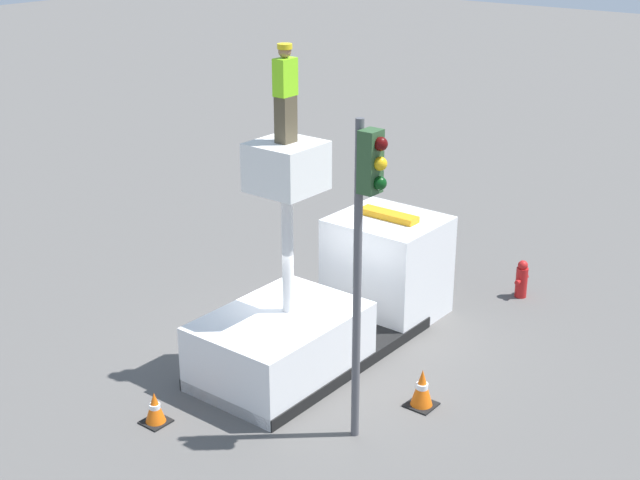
# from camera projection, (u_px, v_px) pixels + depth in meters

# --- Properties ---
(ground_plane) EXTENTS (120.00, 120.00, 0.00)m
(ground_plane) POSITION_uv_depth(u_px,v_px,m) (313.00, 357.00, 18.16)
(ground_plane) COLOR #565451
(bucket_truck) EXTENTS (6.27, 2.32, 4.66)m
(bucket_truck) POSITION_uv_depth(u_px,v_px,m) (334.00, 301.00, 18.30)
(bucket_truck) COLOR black
(bucket_truck) RESTS_ON ground
(worker) EXTENTS (0.40, 0.26, 1.75)m
(worker) POSITION_uv_depth(u_px,v_px,m) (285.00, 94.00, 15.59)
(worker) COLOR brown
(worker) RESTS_ON bucket_truck
(traffic_light_pole) EXTENTS (0.34, 0.57, 5.63)m
(traffic_light_pole) POSITION_uv_depth(u_px,v_px,m) (365.00, 222.00, 14.03)
(traffic_light_pole) COLOR #515156
(traffic_light_pole) RESTS_ON ground
(fire_hydrant) EXTENTS (0.51, 0.27, 0.91)m
(fire_hydrant) POSITION_uv_depth(u_px,v_px,m) (522.00, 279.00, 20.72)
(fire_hydrant) COLOR red
(fire_hydrant) RESTS_ON ground
(traffic_cone_rear) EXTENTS (0.46, 0.46, 0.61)m
(traffic_cone_rear) POSITION_uv_depth(u_px,v_px,m) (155.00, 408.00, 15.79)
(traffic_cone_rear) COLOR black
(traffic_cone_rear) RESTS_ON ground
(traffic_cone_curbside) EXTENTS (0.52, 0.52, 0.75)m
(traffic_cone_curbside) POSITION_uv_depth(u_px,v_px,m) (422.00, 389.00, 16.29)
(traffic_cone_curbside) COLOR black
(traffic_cone_curbside) RESTS_ON ground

